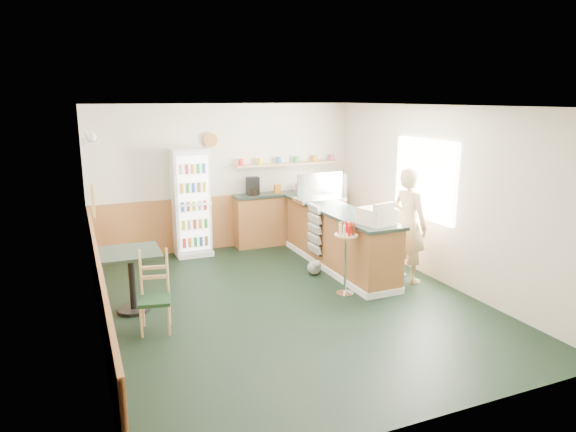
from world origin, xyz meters
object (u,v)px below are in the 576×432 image
cafe_table (131,269)px  cafe_chair (153,289)px  display_case (320,187)px  cash_register (376,216)px  shopkeeper (409,225)px  condiment_stand (346,247)px  drinks_fridge (191,203)px

cafe_table → cafe_chair: (0.18, -0.65, -0.07)m
display_case → cash_register: size_ratio=2.00×
shopkeeper → cafe_table: shopkeeper is taller
condiment_stand → drinks_fridge: bearing=119.8°
cafe_table → condiment_stand: bearing=-11.0°
condiment_stand → cafe_chair: bearing=-178.2°
cash_register → cafe_table: (-3.40, 0.58, -0.54)m
drinks_fridge → condiment_stand: (1.61, -2.81, -0.25)m
display_case → shopkeeper: size_ratio=0.48×
shopkeeper → cafe_chair: shopkeeper is taller
display_case → cafe_chair: display_case is taller
condiment_stand → cafe_table: (-2.91, 0.57, -0.13)m
drinks_fridge → shopkeeper: 3.86m
cash_register → condiment_stand: size_ratio=0.41×
condiment_stand → cafe_table: size_ratio=1.25×
display_case → condiment_stand: (-0.49, -1.84, -0.54)m
cafe_table → cafe_chair: bearing=-74.2°
cafe_table → cafe_chair: cafe_chair is taller
display_case → shopkeeper: shopkeeper is taller
cafe_chair → condiment_stand: bearing=13.3°
display_case → cafe_chair: 3.82m
drinks_fridge → cash_register: size_ratio=4.45×
drinks_fridge → cafe_chair: (-1.13, -2.89, -0.44)m
condiment_stand → cafe_table: condiment_stand is taller
cafe_table → cafe_chair: 0.68m
shopkeeper → cafe_chair: bearing=83.2°
cash_register → cafe_chair: bearing=169.8°
cash_register → shopkeeper: shopkeeper is taller
cafe_chair → shopkeeper: bearing=14.8°
drinks_fridge → cash_register: drinks_fridge is taller
shopkeeper → condiment_stand: shopkeeper is taller
display_case → condiment_stand: bearing=-104.8°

